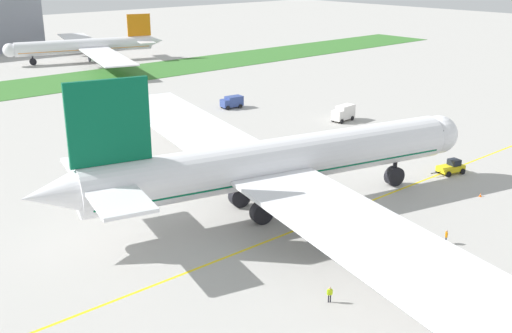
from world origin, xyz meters
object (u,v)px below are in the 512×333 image
Objects in this scene: pushback_tug at (451,167)px; service_truck_catering_van at (232,102)px; airliner_foreground at (272,163)px; parked_airliner_far_centre at (88,46)px; ground_crew_wingwalker_starboard at (330,293)px; traffic_cone_near_nose at (480,195)px; ground_crew_wingwalker_port at (300,189)px; ground_crew_marshaller_front at (446,235)px; service_truck_baggage_loader at (344,113)px.

service_truck_catering_van is (2.17, 55.15, 0.41)m from pushback_tug.
airliner_foreground is 1.22× the size of parked_airliner_far_centre.
traffic_cone_near_nose is at bearing 7.70° from ground_crew_wingwalker_starboard.
parked_airliner_far_centre reaches higher than traffic_cone_near_nose.
parked_airliner_far_centre reaches higher than pushback_tug.
airliner_foreground reaches higher than parked_airliner_far_centre.
ground_crew_wingwalker_port is at bearing -119.10° from service_truck_catering_van.
airliner_foreground reaches higher than ground_crew_marshaller_front.
airliner_foreground is at bearing 148.05° from traffic_cone_near_nose.
parked_airliner_far_centre is at bearing 85.46° from service_truck_catering_van.
ground_crew_marshaller_front is at bearing -162.93° from traffic_cone_near_nose.
pushback_tug is 55.20m from service_truck_catering_van.
airliner_foreground reaches higher than traffic_cone_near_nose.
parked_airliner_far_centre is at bearing 86.40° from pushback_tug.
service_truck_baggage_loader is (17.31, 39.81, 1.38)m from traffic_cone_near_nose.
ground_crew_wingwalker_starboard is 69.49m from service_truck_baggage_loader.
parked_airliner_far_centre is (32.16, 125.38, 3.71)m from ground_crew_wingwalker_port.
service_truck_baggage_loader is 0.07× the size of parked_airliner_far_centre.
airliner_foreground is at bearing 166.15° from pushback_tug.
traffic_cone_near_nose is at bearing -113.50° from service_truck_baggage_loader.
traffic_cone_near_nose is 0.10× the size of service_truck_baggage_loader.
ground_crew_wingwalker_port is 0.30× the size of service_truck_baggage_loader.
ground_crew_wingwalker_starboard is at bearing -139.99° from service_truck_baggage_loader.
service_truck_catering_van is at bearing 55.90° from airliner_foreground.
ground_crew_wingwalker_starboard is at bearing -118.91° from airliner_foreground.
airliner_foreground is 132.34m from parked_airliner_far_centre.
airliner_foreground reaches higher than service_truck_catering_van.
ground_crew_wingwalker_starboard is 155.10m from parked_airliner_far_centre.
airliner_foreground is 8.46m from ground_crew_wingwalker_port.
service_truck_baggage_loader is at bearing 53.05° from ground_crew_marshaller_front.
pushback_tug is 1.19× the size of service_truck_catering_van.
service_truck_baggage_loader is at bearing 33.08° from ground_crew_wingwalker_port.
ground_crew_wingwalker_port is 0.02× the size of parked_airliner_far_centre.
parked_airliner_far_centre is (49.77, 146.85, 3.75)m from ground_crew_wingwalker_starboard.
pushback_tug is 1.07× the size of service_truck_baggage_loader.
service_truck_catering_van is (7.59, 63.14, 1.12)m from traffic_cone_near_nose.
pushback_tug is 10.29× the size of traffic_cone_near_nose.
pushback_tug is at bearing 17.26° from ground_crew_wingwalker_starboard.
ground_crew_wingwalker_port is 24.73m from traffic_cone_near_nose.
ground_crew_marshaller_front is at bearing -85.07° from ground_crew_wingwalker_port.
ground_crew_wingwalker_starboard is at bearing -129.35° from ground_crew_wingwalker_port.
traffic_cone_near_nose is at bearing -31.95° from airliner_foreground.
service_truck_catering_van is at bearing 87.75° from pushback_tug.
airliner_foreground is 57.85m from service_truck_catering_van.
parked_airliner_far_centre reaches higher than service_truck_baggage_loader.
ground_crew_wingwalker_starboard reaches higher than traffic_cone_near_nose.
airliner_foreground is 16.15× the size of pushback_tug.
service_truck_baggage_loader is at bearing -88.07° from parked_airliner_far_centre.
airliner_foreground is 57.70× the size of ground_crew_marshaller_front.
pushback_tug is 3.68× the size of ground_crew_wingwalker_starboard.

